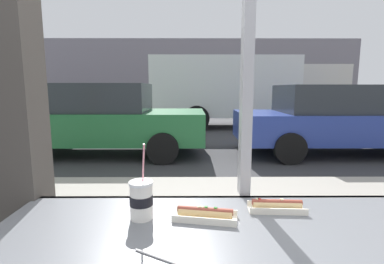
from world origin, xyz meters
The scene contains 11 objects.
ground_plane centered at (0.00, 8.00, 0.00)m, with size 60.00×60.00×0.00m, color #38383A.
sidewalk_strip centered at (0.00, 1.60, 0.07)m, with size 16.00×2.80×0.15m, color #9E998E.
window_wall centered at (0.00, 0.08, 1.79)m, with size 2.76×0.20×2.90m.
building_facade_far centered at (0.00, 23.95, 2.81)m, with size 28.00×1.20×5.62m, color gray.
soda_cup_right centered at (-0.46, -0.20, 1.07)m, with size 0.09×0.09×0.31m.
hotdog_tray_near centered at (-0.21, -0.21, 1.02)m, with size 0.26×0.14×0.05m.
hotdog_tray_far centered at (0.10, -0.13, 1.02)m, with size 0.24×0.10×0.05m.
loose_straw centered at (-0.36, -0.48, 1.00)m, with size 0.01×0.01×0.19m, color white.
parked_car_green centered at (-2.26, 5.20, 0.83)m, with size 4.48×1.97×1.61m.
parked_car_blue centered at (3.12, 5.20, 0.82)m, with size 4.63×1.99×1.58m.
box_truck centered at (1.78, 9.95, 1.50)m, with size 7.15×2.44×2.66m.
Camera 1 is at (-0.26, -1.28, 1.51)m, focal length 26.79 mm.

